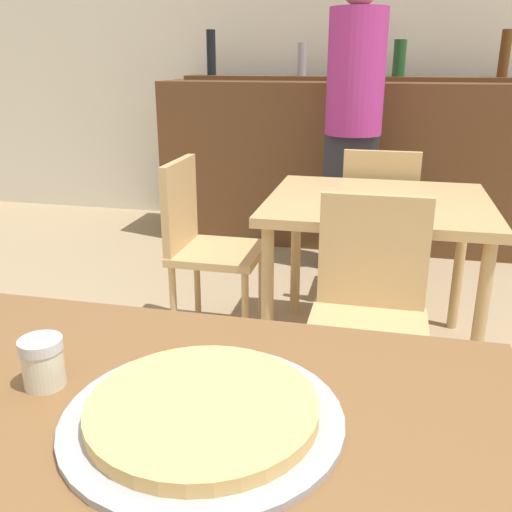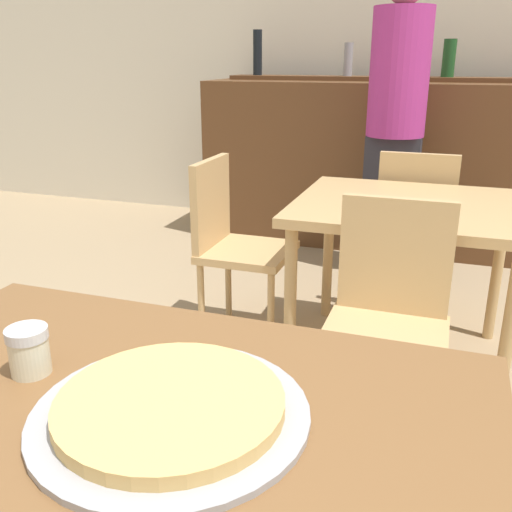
{
  "view_description": "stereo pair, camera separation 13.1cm",
  "coord_description": "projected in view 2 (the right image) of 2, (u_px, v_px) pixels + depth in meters",
  "views": [
    {
      "loc": [
        0.31,
        -0.65,
        1.3
      ],
      "look_at": [
        0.03,
        0.55,
        0.87
      ],
      "focal_mm": 40.0,
      "sensor_mm": 36.0,
      "label": 1
    },
    {
      "loc": [
        0.43,
        -0.62,
        1.3
      ],
      "look_at": [
        0.03,
        0.55,
        0.87
      ],
      "focal_mm": 40.0,
      "sensor_mm": 36.0,
      "label": 2
    }
  ],
  "objects": [
    {
      "name": "chair_far_side_back",
      "position": [
        415.0,
        220.0,
        2.96
      ],
      "size": [
        0.4,
        0.4,
        0.86
      ],
      "rotation": [
        0.0,
        0.0,
        3.14
      ],
      "color": "tan",
      "rests_on": "ground_plane"
    },
    {
      "name": "pizza_tray",
      "position": [
        171.0,
        408.0,
        0.89
      ],
      "size": [
        0.44,
        0.44,
        0.04
      ],
      "color": "#A3A3A8",
      "rests_on": "dining_table_near"
    },
    {
      "name": "dining_table_near",
      "position": [
        123.0,
        473.0,
        0.89
      ],
      "size": [
        1.14,
        0.86,
        0.77
      ],
      "color": "brown",
      "rests_on": "ground_plane"
    },
    {
      "name": "dining_table_far",
      "position": [
        408.0,
        222.0,
        2.39
      ],
      "size": [
        0.93,
        0.84,
        0.73
      ],
      "color": "tan",
      "rests_on": "ground_plane"
    },
    {
      "name": "cheese_shaker",
      "position": [
        29.0,
        351.0,
        1.0
      ],
      "size": [
        0.07,
        0.07,
        0.09
      ],
      "color": "beige",
      "rests_on": "dining_table_near"
    },
    {
      "name": "person_standing",
      "position": [
        396.0,
        115.0,
        3.35
      ],
      "size": [
        0.34,
        0.34,
        1.79
      ],
      "color": "#2D2D38",
      "rests_on": "ground_plane"
    },
    {
      "name": "wall_back",
      "position": [
        404.0,
        43.0,
        4.21
      ],
      "size": [
        8.0,
        0.05,
        2.8
      ],
      "color": "silver",
      "rests_on": "ground_plane"
    },
    {
      "name": "chair_far_side_front",
      "position": [
        388.0,
        310.0,
        1.91
      ],
      "size": [
        0.4,
        0.4,
        0.86
      ],
      "color": "tan",
      "rests_on": "ground_plane"
    },
    {
      "name": "bar_counter",
      "position": [
        387.0,
        166.0,
        4.03
      ],
      "size": [
        2.6,
        0.56,
        1.14
      ],
      "color": "brown",
      "rests_on": "ground_plane"
    },
    {
      "name": "chair_far_side_left",
      "position": [
        232.0,
        237.0,
        2.68
      ],
      "size": [
        0.4,
        0.4,
        0.86
      ],
      "rotation": [
        0.0,
        0.0,
        1.57
      ],
      "color": "tan",
      "rests_on": "ground_plane"
    },
    {
      "name": "bar_back_shelf",
      "position": [
        398.0,
        73.0,
        3.95
      ],
      "size": [
        2.39,
        0.24,
        0.35
      ],
      "color": "brown",
      "rests_on": "bar_counter"
    }
  ]
}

